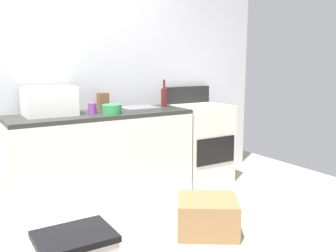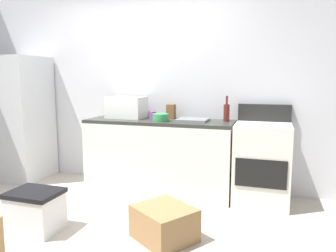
{
  "view_description": "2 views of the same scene",
  "coord_description": "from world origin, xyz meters",
  "px_view_note": "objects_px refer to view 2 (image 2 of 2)",
  "views": [
    {
      "loc": [
        -1.04,
        -2.23,
        1.4
      ],
      "look_at": [
        0.69,
        0.56,
        0.83
      ],
      "focal_mm": 39.58,
      "sensor_mm": 36.0,
      "label": 1
    },
    {
      "loc": [
        1.59,
        -2.44,
        1.38
      ],
      "look_at": [
        0.59,
        0.65,
        0.91
      ],
      "focal_mm": 34.13,
      "sensor_mm": 36.0,
      "label": 2
    }
  ],
  "objects_px": {
    "microwave": "(127,107)",
    "knife_block": "(171,111)",
    "refrigerator": "(21,118)",
    "mixing_bowl": "(161,118)",
    "storage_bin": "(36,211)",
    "wine_bottle": "(226,112)",
    "cardboard_box_large": "(164,223)",
    "stove_oven": "(262,162)",
    "coffee_mug": "(153,116)"
  },
  "relations": [
    {
      "from": "refrigerator",
      "to": "stove_oven",
      "type": "xyz_separation_m",
      "value": [
        3.27,
        0.06,
        -0.38
      ]
    },
    {
      "from": "microwave",
      "to": "coffee_mug",
      "type": "height_order",
      "value": "microwave"
    },
    {
      "from": "cardboard_box_large",
      "to": "mixing_bowl",
      "type": "bearing_deg",
      "value": 110.79
    },
    {
      "from": "refrigerator",
      "to": "mixing_bowl",
      "type": "xyz_separation_m",
      "value": [
        2.11,
        -0.08,
        0.09
      ]
    },
    {
      "from": "refrigerator",
      "to": "mixing_bowl",
      "type": "distance_m",
      "value": 2.12
    },
    {
      "from": "knife_block",
      "to": "cardboard_box_large",
      "type": "height_order",
      "value": "knife_block"
    },
    {
      "from": "coffee_mug",
      "to": "mixing_bowl",
      "type": "bearing_deg",
      "value": -41.59
    },
    {
      "from": "stove_oven",
      "to": "knife_block",
      "type": "bearing_deg",
      "value": 171.63
    },
    {
      "from": "cardboard_box_large",
      "to": "wine_bottle",
      "type": "bearing_deg",
      "value": 74.55
    },
    {
      "from": "stove_oven",
      "to": "storage_bin",
      "type": "xyz_separation_m",
      "value": [
        -1.95,
        -1.37,
        -0.27
      ]
    },
    {
      "from": "wine_bottle",
      "to": "cardboard_box_large",
      "type": "distance_m",
      "value": 1.57
    },
    {
      "from": "storage_bin",
      "to": "wine_bottle",
      "type": "bearing_deg",
      "value": 43.98
    },
    {
      "from": "stove_oven",
      "to": "microwave",
      "type": "relative_size",
      "value": 2.39
    },
    {
      "from": "wine_bottle",
      "to": "microwave",
      "type": "bearing_deg",
      "value": -178.73
    },
    {
      "from": "wine_bottle",
      "to": "knife_block",
      "type": "xyz_separation_m",
      "value": [
        -0.7,
        0.06,
        -0.02
      ]
    },
    {
      "from": "wine_bottle",
      "to": "cardboard_box_large",
      "type": "xyz_separation_m",
      "value": [
        -0.35,
        -1.26,
        -0.86
      ]
    },
    {
      "from": "microwave",
      "to": "cardboard_box_large",
      "type": "distance_m",
      "value": 1.78
    },
    {
      "from": "wine_bottle",
      "to": "cardboard_box_large",
      "type": "bearing_deg",
      "value": -105.45
    },
    {
      "from": "stove_oven",
      "to": "cardboard_box_large",
      "type": "xyz_separation_m",
      "value": [
        -0.77,
        -1.16,
        -0.32
      ]
    },
    {
      "from": "mixing_bowl",
      "to": "microwave",
      "type": "bearing_deg",
      "value": 158.45
    },
    {
      "from": "coffee_mug",
      "to": "mixing_bowl",
      "type": "distance_m",
      "value": 0.2
    },
    {
      "from": "stove_oven",
      "to": "coffee_mug",
      "type": "xyz_separation_m",
      "value": [
        -1.31,
        -0.01,
        0.48
      ]
    },
    {
      "from": "microwave",
      "to": "wine_bottle",
      "type": "relative_size",
      "value": 1.53
    },
    {
      "from": "refrigerator",
      "to": "storage_bin",
      "type": "distance_m",
      "value": 1.98
    },
    {
      "from": "stove_oven",
      "to": "cardboard_box_large",
      "type": "bearing_deg",
      "value": -123.62
    },
    {
      "from": "stove_oven",
      "to": "knife_block",
      "type": "xyz_separation_m",
      "value": [
        -1.12,
        0.17,
        0.52
      ]
    },
    {
      "from": "wine_bottle",
      "to": "storage_bin",
      "type": "distance_m",
      "value": 2.27
    },
    {
      "from": "microwave",
      "to": "knife_block",
      "type": "xyz_separation_m",
      "value": [
        0.57,
        0.09,
        -0.05
      ]
    },
    {
      "from": "wine_bottle",
      "to": "knife_block",
      "type": "bearing_deg",
      "value": 174.84
    },
    {
      "from": "coffee_mug",
      "to": "cardboard_box_large",
      "type": "xyz_separation_m",
      "value": [
        0.54,
        -1.15,
        -0.8
      ]
    },
    {
      "from": "refrigerator",
      "to": "knife_block",
      "type": "relative_size",
      "value": 9.45
    },
    {
      "from": "refrigerator",
      "to": "mixing_bowl",
      "type": "relative_size",
      "value": 8.95
    },
    {
      "from": "refrigerator",
      "to": "coffee_mug",
      "type": "distance_m",
      "value": 1.97
    },
    {
      "from": "stove_oven",
      "to": "cardboard_box_large",
      "type": "relative_size",
      "value": 2.26
    },
    {
      "from": "stove_oven",
      "to": "coffee_mug",
      "type": "distance_m",
      "value": 1.39
    },
    {
      "from": "refrigerator",
      "to": "cardboard_box_large",
      "type": "relative_size",
      "value": 3.49
    },
    {
      "from": "coffee_mug",
      "to": "refrigerator",
      "type": "bearing_deg",
      "value": -178.59
    },
    {
      "from": "knife_block",
      "to": "mixing_bowl",
      "type": "xyz_separation_m",
      "value": [
        -0.03,
        -0.3,
        -0.04
      ]
    },
    {
      "from": "stove_oven",
      "to": "mixing_bowl",
      "type": "bearing_deg",
      "value": -173.22
    },
    {
      "from": "wine_bottle",
      "to": "knife_block",
      "type": "distance_m",
      "value": 0.71
    },
    {
      "from": "refrigerator",
      "to": "coffee_mug",
      "type": "relative_size",
      "value": 17.0
    },
    {
      "from": "mixing_bowl",
      "to": "storage_bin",
      "type": "bearing_deg",
      "value": -122.64
    },
    {
      "from": "mixing_bowl",
      "to": "knife_block",
      "type": "bearing_deg",
      "value": 83.62
    },
    {
      "from": "wine_bottle",
      "to": "knife_block",
      "type": "relative_size",
      "value": 1.67
    },
    {
      "from": "microwave",
      "to": "knife_block",
      "type": "distance_m",
      "value": 0.58
    },
    {
      "from": "wine_bottle",
      "to": "storage_bin",
      "type": "bearing_deg",
      "value": -136.02
    },
    {
      "from": "microwave",
      "to": "wine_bottle",
      "type": "bearing_deg",
      "value": 1.27
    },
    {
      "from": "coffee_mug",
      "to": "mixing_bowl",
      "type": "xyz_separation_m",
      "value": [
        0.15,
        -0.13,
        -0.0
      ]
    },
    {
      "from": "refrigerator",
      "to": "microwave",
      "type": "xyz_separation_m",
      "value": [
        1.58,
        0.13,
        0.18
      ]
    },
    {
      "from": "refrigerator",
      "to": "mixing_bowl",
      "type": "bearing_deg",
      "value": -2.24
    }
  ]
}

